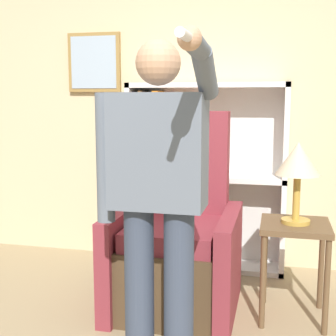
% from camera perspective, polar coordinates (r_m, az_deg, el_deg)
% --- Properties ---
extents(wall_back, '(8.00, 0.11, 2.80)m').
position_cam_1_polar(wall_back, '(3.95, 3.42, 8.66)').
color(wall_back, beige).
rests_on(wall_back, ground_plane).
extents(bookcase, '(1.28, 0.28, 1.51)m').
position_cam_1_polar(bookcase, '(3.86, 2.42, -0.90)').
color(bookcase, white).
rests_on(bookcase, ground_plane).
extents(armchair, '(0.81, 0.82, 1.30)m').
position_cam_1_polar(armchair, '(3.19, 1.13, -9.59)').
color(armchair, '#4C3823').
rests_on(armchair, ground_plane).
extents(person_standing, '(0.60, 0.78, 1.67)m').
position_cam_1_polar(person_standing, '(2.26, -1.28, -2.55)').
color(person_standing, '#384256').
rests_on(person_standing, ground_plane).
extents(side_table, '(0.42, 0.42, 0.62)m').
position_cam_1_polar(side_table, '(3.07, 15.18, -8.62)').
color(side_table, brown).
rests_on(side_table, ground_plane).
extents(table_lamp, '(0.27, 0.27, 0.51)m').
position_cam_1_polar(table_lamp, '(2.96, 15.56, 0.61)').
color(table_lamp, gold).
rests_on(table_lamp, side_table).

